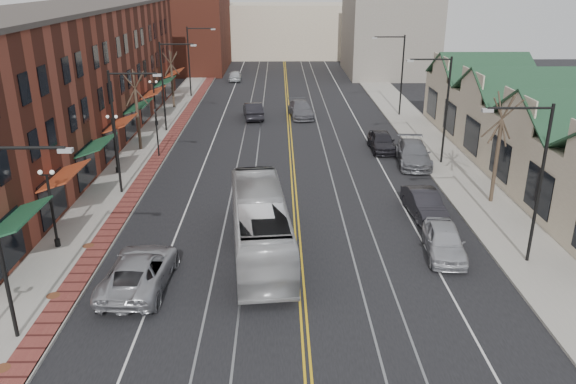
{
  "coord_description": "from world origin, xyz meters",
  "views": [
    {
      "loc": [
        -1.01,
        -18.99,
        13.56
      ],
      "look_at": [
        -0.51,
        10.98,
        2.0
      ],
      "focal_mm": 35.0,
      "sensor_mm": 36.0,
      "label": 1
    }
  ],
  "objects_px": {
    "parked_car_b": "(424,204)",
    "parked_car_d": "(382,141)",
    "parked_suv": "(139,271)",
    "parked_car_c": "(413,154)",
    "parked_car_a": "(444,241)",
    "transit_bus": "(260,224)"
  },
  "relations": [
    {
      "from": "parked_car_c",
      "to": "parked_car_d",
      "type": "height_order",
      "value": "parked_car_c"
    },
    {
      "from": "parked_car_c",
      "to": "parked_car_d",
      "type": "bearing_deg",
      "value": 121.77
    },
    {
      "from": "parked_suv",
      "to": "parked_car_b",
      "type": "height_order",
      "value": "parked_suv"
    },
    {
      "from": "parked_car_c",
      "to": "parked_car_a",
      "type": "bearing_deg",
      "value": -91.06
    },
    {
      "from": "parked_car_c",
      "to": "parked_car_d",
      "type": "relative_size",
      "value": 1.24
    },
    {
      "from": "parked_car_b",
      "to": "transit_bus",
      "type": "bearing_deg",
      "value": -158.7
    },
    {
      "from": "parked_suv",
      "to": "parked_car_a",
      "type": "xyz_separation_m",
      "value": [
        15.0,
        2.94,
        -0.03
      ]
    },
    {
      "from": "parked_car_c",
      "to": "transit_bus",
      "type": "bearing_deg",
      "value": -122.05
    },
    {
      "from": "parked_suv",
      "to": "parked_car_b",
      "type": "distance_m",
      "value": 17.21
    },
    {
      "from": "transit_bus",
      "to": "parked_car_c",
      "type": "relative_size",
      "value": 1.95
    },
    {
      "from": "transit_bus",
      "to": "parked_car_c",
      "type": "height_order",
      "value": "transit_bus"
    },
    {
      "from": "parked_car_c",
      "to": "parked_car_d",
      "type": "distance_m",
      "value": 4.11
    },
    {
      "from": "parked_car_b",
      "to": "parked_car_c",
      "type": "height_order",
      "value": "parked_car_c"
    },
    {
      "from": "parked_car_b",
      "to": "parked_car_c",
      "type": "xyz_separation_m",
      "value": [
        1.59,
        9.91,
        0.07
      ]
    },
    {
      "from": "parked_car_a",
      "to": "parked_car_b",
      "type": "xyz_separation_m",
      "value": [
        0.21,
        5.13,
        -0.02
      ]
    },
    {
      "from": "transit_bus",
      "to": "parked_suv",
      "type": "distance_m",
      "value": 6.52
    },
    {
      "from": "parked_car_a",
      "to": "parked_car_c",
      "type": "distance_m",
      "value": 15.14
    },
    {
      "from": "parked_car_a",
      "to": "parked_car_c",
      "type": "bearing_deg",
      "value": 89.81
    },
    {
      "from": "transit_bus",
      "to": "parked_car_b",
      "type": "xyz_separation_m",
      "value": [
        9.71,
        4.65,
        -0.81
      ]
    },
    {
      "from": "parked_suv",
      "to": "parked_car_a",
      "type": "height_order",
      "value": "parked_suv"
    },
    {
      "from": "parked_car_b",
      "to": "parked_car_d",
      "type": "height_order",
      "value": "parked_car_d"
    },
    {
      "from": "parked_car_d",
      "to": "parked_car_b",
      "type": "bearing_deg",
      "value": -89.49
    }
  ]
}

